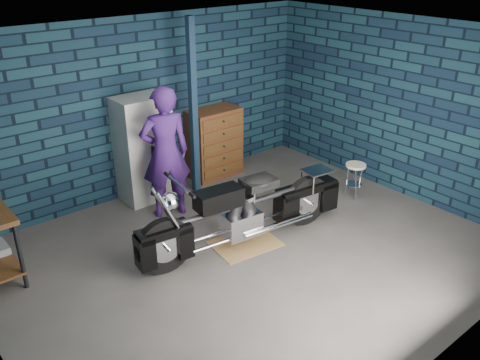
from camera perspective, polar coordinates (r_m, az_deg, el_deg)
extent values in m
plane|color=#524E4C|center=(6.56, 1.09, -8.32)|extent=(6.00, 6.00, 0.00)
cube|color=black|center=(7.88, -10.90, 7.95)|extent=(6.00, 0.02, 2.70)
cube|color=black|center=(8.11, 17.61, 7.71)|extent=(0.02, 5.00, 2.70)
cube|color=silver|center=(5.55, 1.33, 15.62)|extent=(6.00, 5.00, 0.02)
cube|color=#13273C|center=(7.70, -5.27, 7.90)|extent=(0.10, 0.10, 2.70)
cube|color=olive|center=(6.77, 0.57, -7.11)|extent=(0.93, 0.75, 0.01)
imported|color=#3F1C6A|center=(7.16, -8.38, 3.02)|extent=(0.80, 0.64, 1.91)
cube|color=beige|center=(7.75, -10.73, 3.42)|extent=(0.75, 0.54, 1.62)
cube|color=brown|center=(8.50, -2.83, 4.16)|extent=(0.87, 0.48, 1.16)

